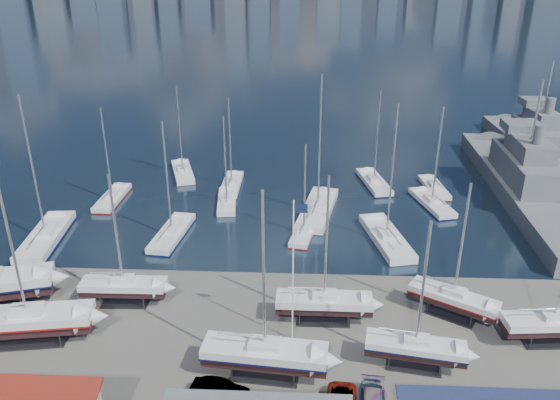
{
  "coord_description": "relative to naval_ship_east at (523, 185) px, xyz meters",
  "views": [
    {
      "loc": [
        2.8,
        -50.06,
        30.64
      ],
      "look_at": [
        0.05,
        8.0,
        5.02
      ],
      "focal_mm": 35.0,
      "sensor_mm": 36.0,
      "label": 1
    }
  ],
  "objects": [
    {
      "name": "sailboat_moored_6",
      "position": [
        -30.62,
        -13.37,
        -1.35
      ],
      "size": [
        3.69,
        8.32,
        12.03
      ],
      "rotation": [
        0.0,
        0.0,
        1.39
      ],
      "color": "black",
      "rests_on": "water"
    },
    {
      "name": "sailboat_moored_5",
      "position": [
        -41.33,
        1.14,
        -1.36
      ],
      "size": [
        2.66,
        9.37,
        14.0
      ],
      "rotation": [
        0.0,
        0.0,
        1.58
      ],
      "color": "black",
      "rests_on": "water"
    },
    {
      "name": "sailboat_moored_11",
      "position": [
        -11.87,
        1.53,
        -1.36
      ],
      "size": [
        3.24,
        8.82,
        12.89
      ],
      "rotation": [
        0.0,
        0.0,
        1.67
      ],
      "color": "black",
      "rests_on": "water"
    },
    {
      "name": "sailboat_cradle_4",
      "position": [
        -28.69,
        -30.54,
        0.33
      ],
      "size": [
        8.78,
        2.52,
        14.43
      ],
      "rotation": [
        0.0,
        0.0,
        -0.01
      ],
      "color": "#2D2D33",
      "rests_on": "ground"
    },
    {
      "name": "water",
      "position": [
        -33.54,
        277.59,
        -1.81
      ],
      "size": [
        1400.0,
        600.0,
        0.4
      ],
      "primitive_type": "cube",
      "color": "#182C38",
      "rests_on": "ground"
    },
    {
      "name": "sailboat_cradle_3",
      "position": [
        -33.59,
        -38.0,
        0.42
      ],
      "size": [
        10.24,
        3.78,
        16.18
      ],
      "rotation": [
        0.0,
        0.0,
        -0.1
      ],
      "color": "#2D2D33",
      "rests_on": "ground"
    },
    {
      "name": "sailboat_moored_2",
      "position": [
        -49.58,
        5.94,
        -1.34
      ],
      "size": [
        5.5,
        9.98,
        14.52
      ],
      "rotation": [
        0.0,
        0.0,
        1.88
      ],
      "color": "black",
      "rests_on": "water"
    },
    {
      "name": "flagpole",
      "position": [
        -31.42,
        -33.43,
        6.15
      ],
      "size": [
        1.18,
        0.12,
        13.39
      ],
      "color": "white",
      "rests_on": "ground"
    },
    {
      "name": "sailboat_moored_4",
      "position": [
        -41.21,
        -4.84,
        -1.34
      ],
      "size": [
        3.31,
        8.77,
        12.93
      ],
      "rotation": [
        0.0,
        0.0,
        1.68
      ],
      "color": "black",
      "rests_on": "water"
    },
    {
      "name": "sailboat_cradle_1",
      "position": [
        -54.32,
        -34.66,
        0.49
      ],
      "size": [
        11.31,
        4.75,
        17.6
      ],
      "rotation": [
        0.0,
        0.0,
        0.16
      ],
      "color": "#2D2D33",
      "rests_on": "ground"
    },
    {
      "name": "sailboat_cradle_6",
      "position": [
        -16.69,
        -29.28,
        0.28
      ],
      "size": [
        8.17,
        6.3,
        13.46
      ],
      "rotation": [
        0.0,
        0.0,
        -0.56
      ],
      "color": "#2D2D33",
      "rests_on": "ground"
    },
    {
      "name": "naval_ship_east",
      "position": [
        0.0,
        0.0,
        0.0
      ],
      "size": [
        8.8,
        44.79,
        18.01
      ],
      "rotation": [
        0.0,
        0.0,
        1.53
      ],
      "color": "#5B5F65",
      "rests_on": "water"
    },
    {
      "name": "sailboat_moored_7",
      "position": [
        -28.85,
        -7.24,
        -1.34
      ],
      "size": [
        5.92,
        13.14,
        19.18
      ],
      "rotation": [
        0.0,
        0.0,
        1.38
      ],
      "color": "black",
      "rests_on": "water"
    },
    {
      "name": "naval_ship_west",
      "position": [
        8.21,
        16.96,
        0.01
      ],
      "size": [
        6.82,
        38.19,
        17.43
      ],
      "rotation": [
        0.0,
        0.0,
        1.59
      ],
      "color": "#5B5F65",
      "rests_on": "water"
    },
    {
      "name": "sailboat_moored_9",
      "position": [
        -20.87,
        -14.78,
        -1.34
      ],
      "size": [
        5.57,
        11.95,
        17.42
      ],
      "rotation": [
        0.0,
        0.0,
        1.78
      ],
      "color": "black",
      "rests_on": "water"
    },
    {
      "name": "sailboat_moored_1",
      "position": [
        -57.22,
        -4.43,
        -1.36
      ],
      "size": [
        2.75,
        9.26,
        13.77
      ],
      "rotation": [
        0.0,
        0.0,
        1.55
      ],
      "color": "black",
      "rests_on": "water"
    },
    {
      "name": "sailboat_cradle_7",
      "position": [
        -9.07,
        -32.73,
        0.32
      ],
      "size": [
        8.72,
        3.1,
        14.11
      ],
      "rotation": [
        0.0,
        0.0,
        0.08
      ],
      "color": "#2D2D33",
      "rests_on": "ground"
    },
    {
      "name": "sailboat_moored_10",
      "position": [
        -13.36,
        -4.1,
        -1.36
      ],
      "size": [
        5.01,
        9.96,
        14.34
      ],
      "rotation": [
        0.0,
        0.0,
        1.83
      ],
      "color": "black",
      "rests_on": "water"
    },
    {
      "name": "sailboat_cradle_2",
      "position": [
        -47.88,
        -28.68,
        0.29
      ],
      "size": [
        8.18,
        2.41,
        13.49
      ],
      "rotation": [
        0.0,
        0.0,
        0.02
      ],
      "color": "#2D2D33",
      "rests_on": "ground"
    },
    {
      "name": "sailboat_moored_8",
      "position": [
        -20.38,
        3.06,
        -1.36
      ],
      "size": [
        4.68,
        10.36,
        14.97
      ],
      "rotation": [
        0.0,
        0.0,
        1.77
      ],
      "color": "black",
      "rests_on": "water"
    },
    {
      "name": "ground",
      "position": [
        -33.54,
        -32.41,
        -1.66
      ],
      "size": [
        1400.0,
        1400.0,
        0.0
      ],
      "primitive_type": "plane",
      "color": "#605E59",
      "rests_on": "ground"
    },
    {
      "name": "sailboat_cradle_5",
      "position": [
        -21.46,
        -36.46,
        0.27
      ],
      "size": [
        8.36,
        3.62,
        13.3
      ],
      "rotation": [
        0.0,
        0.0,
        -0.17
      ],
      "color": "#2D2D33",
      "rests_on": "ground"
    },
    {
      "name": "sailboat_moored_0",
      "position": [
        -61.21,
        -16.45,
        -1.35
      ],
      "size": [
        4.57,
        12.58,
        18.42
      ],
      "rotation": [
        0.0,
        0.0,
        1.66
      ],
      "color": "black",
      "rests_on": "water"
    },
    {
      "name": "car_b",
      "position": [
        -36.81,
        -40.89,
        -0.91
      ],
      "size": [
        4.78,
        2.43,
        1.5
      ],
      "primitive_type": "imported",
      "rotation": [
        0.0,
        0.0,
        1.38
      ],
      "color": "gray",
      "rests_on": "ground"
    },
    {
      "name": "sailboat_moored_3",
      "position": [
        -46.52,
        -14.68,
        -1.36
      ],
      "size": [
        3.96,
        10.31,
        15.03
      ],
      "rotation": [
        0.0,
        0.0,
        1.45
      ],
      "color": "black",
      "rests_on": "water"
    }
  ]
}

